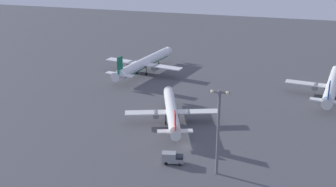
% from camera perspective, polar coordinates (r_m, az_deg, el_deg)
% --- Properties ---
extents(ground_plane, '(416.00, 416.00, 0.00)m').
position_cam_1_polar(ground_plane, '(128.13, 2.30, -6.65)').
color(ground_plane, '#4C4C51').
extents(airplane_mid_apron, '(28.70, 36.46, 9.63)m').
position_cam_1_polar(airplane_mid_apron, '(142.20, 0.46, -2.25)').
color(airplane_mid_apron, silver).
rests_on(airplane_mid_apron, ground).
extents(airplane_near_gate, '(33.09, 42.38, 10.88)m').
position_cam_1_polar(airplane_near_gate, '(173.99, 19.87, 0.89)').
color(airplane_near_gate, silver).
rests_on(airplane_near_gate, ground).
extents(airplane_terminal_side, '(34.98, 44.69, 11.53)m').
position_cam_1_polar(airplane_terminal_side, '(191.10, -3.06, 3.80)').
color(airplane_terminal_side, white).
rests_on(airplane_terminal_side, ground).
extents(catering_truck, '(5.99, 3.38, 3.05)m').
position_cam_1_polar(catering_truck, '(118.66, 0.54, -8.07)').
color(catering_truck, gray).
rests_on(catering_truck, ground).
extents(apron_light_central, '(4.80, 0.90, 22.08)m').
position_cam_1_polar(apron_light_central, '(109.66, 6.32, -4.12)').
color(apron_light_central, slate).
rests_on(apron_light_central, ground).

